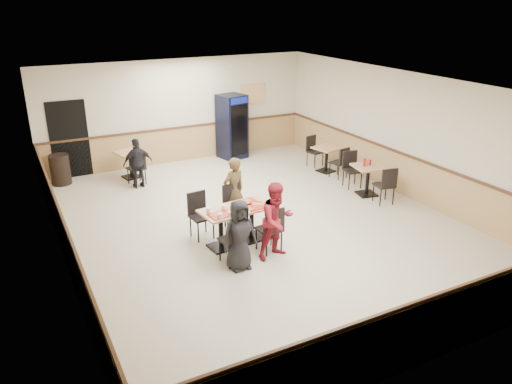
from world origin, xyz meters
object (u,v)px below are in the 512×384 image
lone_diner (138,163)px  pepsi_cooler (232,127)px  diner_man_opposite (234,191)px  back_table (130,160)px  trash_bin (60,170)px  diner_woman_right (277,220)px  diner_woman_left (239,235)px  side_table_near (368,176)px  main_table (237,220)px  side_table_far (327,156)px

lone_diner → pepsi_cooler: bearing=-162.2°
lone_diner → diner_man_opposite: bearing=109.0°
lone_diner → back_table: lone_diner is taller
back_table → trash_bin: 1.80m
diner_woman_right → trash_bin: 6.78m
diner_woman_left → trash_bin: size_ratio=1.66×
diner_man_opposite → lone_diner: diner_man_opposite is taller
diner_man_opposite → back_table: diner_man_opposite is taller
diner_woman_right → side_table_near: (3.56, 1.70, -0.25)m
back_table → lone_diner: bearing=-90.0°
diner_man_opposite → lone_diner: 3.35m
main_table → trash_bin: bearing=111.3°
side_table_near → back_table: (-4.89, 3.97, -0.01)m
pepsi_cooler → diner_woman_right: bearing=-119.9°
main_table → diner_woman_left: (-0.37, -0.91, 0.15)m
diner_woman_right → side_table_near: size_ratio=1.82×
main_table → back_table: bearing=94.6°
main_table → diner_woman_right: bearing=-67.6°
main_table → lone_diner: size_ratio=1.15×
lone_diner → pepsi_cooler: size_ratio=0.68×
side_table_near → trash_bin: trash_bin is taller
main_table → pepsi_cooler: 5.76m
diner_woman_right → back_table: (-1.33, 5.67, -0.26)m
diner_woman_left → side_table_far: size_ratio=1.70×
main_table → side_table_far: main_table is taller
diner_man_opposite → back_table: (-1.25, 3.93, -0.26)m
side_table_near → side_table_far: size_ratio=1.05×
diner_man_opposite → pepsi_cooler: 4.76m
trash_bin → main_table: bearing=-63.0°
trash_bin → lone_diner: bearing=-33.7°
back_table → pepsi_cooler: (3.23, 0.39, 0.48)m
main_table → diner_man_opposite: diner_man_opposite is taller
side_table_far → trash_bin: size_ratio=0.98×
main_table → lone_diner: 4.12m
diner_woman_left → diner_man_opposite: size_ratio=0.89×
side_table_far → trash_bin: 7.18m
diner_woman_right → side_table_far: 5.18m
diner_woman_left → side_table_near: bearing=23.0°
lone_diner → side_table_far: bearing=163.4°
diner_man_opposite → side_table_near: diner_man_opposite is taller
lone_diner → side_table_near: (4.89, -3.14, -0.15)m
main_table → trash_bin: size_ratio=1.87×
main_table → trash_bin: trash_bin is taller
pepsi_cooler → lone_diner: bearing=-171.7°
diner_man_opposite → back_table: 4.14m
diner_woman_right → trash_bin: diner_woman_right is taller
diner_man_opposite → pepsi_cooler: pepsi_cooler is taller
main_table → side_table_far: (4.12, 2.80, -0.04)m
side_table_near → side_table_far: side_table_near is taller
diner_woman_right → trash_bin: bearing=108.4°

